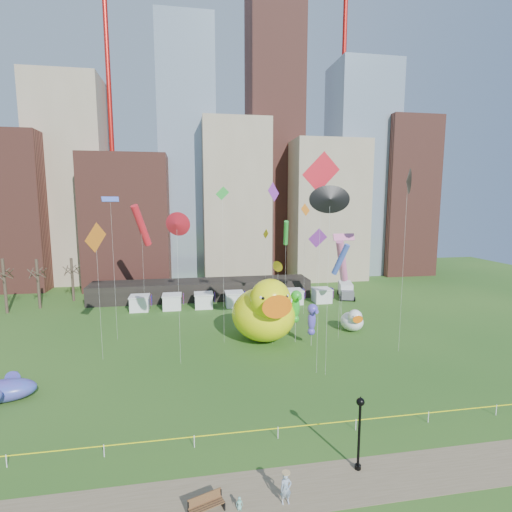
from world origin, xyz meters
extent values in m
plane|color=#25531A|center=(0.00, 0.00, 0.00)|extent=(160.00, 160.00, 0.00)
cube|color=brown|center=(0.00, -5.00, 0.01)|extent=(70.00, 4.00, 0.02)
cube|color=brown|center=(-42.00, 58.00, 15.00)|extent=(18.00, 14.00, 30.00)
cube|color=gray|center=(-30.00, 62.00, 21.00)|extent=(14.00, 12.00, 42.00)
cube|color=brown|center=(-18.00, 56.00, 13.00)|extent=(16.00, 14.00, 26.00)
cube|color=#8C9EB2|center=(-6.00, 64.00, 27.50)|extent=(12.00, 12.00, 55.00)
cube|color=gray|center=(4.00, 60.00, 17.00)|extent=(14.00, 14.00, 34.00)
cube|color=brown|center=(14.00, 66.00, 34.00)|extent=(12.00, 12.00, 68.00)
cube|color=gray|center=(24.00, 58.00, 15.00)|extent=(16.00, 14.00, 30.00)
cube|color=#8C9EB2|center=(34.00, 62.00, 24.00)|extent=(14.00, 12.00, 48.00)
cube|color=brown|center=(44.00, 60.00, 18.00)|extent=(12.00, 12.00, 36.00)
cylinder|color=red|center=(-22.00, 64.00, 38.00)|extent=(1.00, 1.00, 76.00)
cylinder|color=red|center=(30.00, 64.00, 38.00)|extent=(1.00, 1.00, 76.00)
cube|color=black|center=(-4.00, 42.00, 1.60)|extent=(38.00, 6.00, 3.20)
cube|color=white|center=(-14.00, 36.00, 1.10)|extent=(2.80, 2.80, 2.20)
cube|color=red|center=(-12.20, 36.00, 1.60)|extent=(0.08, 1.40, 1.60)
cube|color=white|center=(-9.00, 36.00, 1.10)|extent=(2.80, 2.80, 2.20)
cube|color=red|center=(-7.20, 36.00, 1.60)|extent=(0.08, 1.40, 1.60)
cube|color=white|center=(-4.00, 36.00, 1.10)|extent=(2.80, 2.80, 2.20)
cube|color=red|center=(-2.20, 36.00, 1.60)|extent=(0.08, 1.40, 1.60)
cube|color=white|center=(1.00, 36.00, 1.10)|extent=(2.80, 2.80, 2.20)
cube|color=red|center=(2.80, 36.00, 1.60)|extent=(0.08, 1.40, 1.60)
cube|color=white|center=(6.00, 36.00, 1.10)|extent=(2.80, 2.80, 2.20)
cube|color=red|center=(7.80, 36.00, 1.60)|extent=(0.08, 1.40, 1.60)
cube|color=white|center=(11.00, 36.00, 1.10)|extent=(2.80, 2.80, 2.20)
cube|color=red|center=(12.80, 36.00, 1.60)|extent=(0.08, 1.40, 1.60)
cube|color=white|center=(16.00, 36.00, 1.10)|extent=(2.80, 2.80, 2.20)
cube|color=red|center=(17.80, 36.00, 1.60)|extent=(0.08, 1.40, 1.60)
cylinder|color=#382B21|center=(-30.00, 40.00, 4.00)|extent=(0.44, 0.44, 8.00)
cylinder|color=#382B21|center=(-26.00, 44.00, 3.75)|extent=(0.44, 0.44, 7.50)
cylinder|color=#382B21|center=(-34.00, 38.00, 4.25)|extent=(0.44, 0.44, 8.50)
cylinder|color=white|center=(-18.00, 0.00, 0.45)|extent=(0.06, 0.06, 0.90)
cylinder|color=white|center=(-12.00, 0.00, 0.45)|extent=(0.06, 0.06, 0.90)
cylinder|color=white|center=(-6.00, 0.00, 0.45)|extent=(0.06, 0.06, 0.90)
cylinder|color=white|center=(0.00, 0.00, 0.45)|extent=(0.06, 0.06, 0.90)
cylinder|color=white|center=(6.00, 0.00, 0.45)|extent=(0.06, 0.06, 0.90)
cylinder|color=white|center=(12.00, 0.00, 0.45)|extent=(0.06, 0.06, 0.90)
cylinder|color=white|center=(18.00, 0.00, 0.45)|extent=(0.06, 0.06, 0.90)
cube|color=#FDFF0D|center=(0.00, 0.00, 0.80)|extent=(50.00, 0.02, 0.07)
ellipsoid|color=#F9FF0D|center=(2.80, 20.23, 3.21)|extent=(8.56, 9.78, 6.42)
ellipsoid|color=#F9FF0D|center=(2.48, 23.76, 3.04)|extent=(2.27, 1.84, 2.60)
sphere|color=#F9FF0D|center=(3.06, 17.37, 5.79)|extent=(5.24, 5.24, 4.82)
cone|color=orange|center=(3.24, 15.33, 5.63)|extent=(2.84, 2.40, 2.65)
sphere|color=white|center=(1.86, 15.93, 6.43)|extent=(0.87, 0.87, 0.87)
sphere|color=white|center=(4.50, 16.17, 6.43)|extent=(0.87, 0.87, 0.87)
sphere|color=black|center=(1.89, 15.52, 6.43)|extent=(0.43, 0.43, 0.43)
sphere|color=black|center=(4.54, 15.76, 6.43)|extent=(0.43, 0.43, 0.43)
ellipsoid|color=white|center=(15.05, 21.43, 1.23)|extent=(3.18, 3.67, 2.45)
ellipsoid|color=white|center=(15.13, 22.78, 1.16)|extent=(0.85, 0.68, 0.99)
sphere|color=white|center=(14.98, 20.33, 2.21)|extent=(1.96, 1.96, 1.84)
cone|color=orange|center=(14.93, 19.55, 2.15)|extent=(1.06, 0.89, 1.01)
sphere|color=white|center=(14.44, 19.86, 2.46)|extent=(0.33, 0.33, 0.33)
sphere|color=white|center=(15.45, 19.80, 2.46)|extent=(0.33, 0.33, 0.33)
sphere|color=black|center=(14.43, 19.70, 2.46)|extent=(0.17, 0.17, 0.17)
sphere|color=black|center=(15.44, 19.64, 2.46)|extent=(0.17, 0.17, 0.17)
cylinder|color=silver|center=(6.48, 18.61, 2.20)|extent=(0.03, 0.03, 4.41)
ellipsoid|color=green|center=(6.48, 18.61, 4.41)|extent=(1.17, 1.02, 2.63)
sphere|color=green|center=(6.48, 18.46, 5.81)|extent=(1.56, 1.56, 1.34)
cone|color=green|center=(6.48, 17.85, 5.75)|extent=(0.61, 0.91, 0.47)
sphere|color=green|center=(6.48, 18.66, 2.90)|extent=(0.94, 0.94, 0.94)
cylinder|color=silver|center=(7.99, 16.98, 1.60)|extent=(0.03, 0.03, 3.19)
ellipsoid|color=#5041C4|center=(7.99, 16.98, 3.19)|extent=(1.15, 1.02, 2.50)
sphere|color=#5041C4|center=(7.99, 16.83, 4.53)|extent=(1.54, 1.54, 1.27)
cone|color=#5041C4|center=(7.99, 16.26, 4.47)|extent=(0.63, 0.88, 0.45)
sphere|color=#5041C4|center=(7.99, 17.03, 1.76)|extent=(0.89, 0.89, 0.89)
ellipsoid|color=#603CA5|center=(-21.90, 9.29, 0.92)|extent=(5.06, 3.14, 1.84)
cone|color=#603CA5|center=(-22.22, 11.84, 1.20)|extent=(1.46, 1.62, 1.29)
cube|color=#552C1D|center=(-5.41, -6.00, 0.51)|extent=(2.04, 1.17, 0.07)
cube|color=#552C1D|center=(-5.49, -5.75, 0.79)|extent=(1.91, 0.79, 0.50)
cube|color=black|center=(-4.50, -5.68, 0.26)|extent=(0.26, 0.59, 0.48)
cylinder|color=black|center=(4.33, -4.03, 0.16)|extent=(0.41, 0.41, 0.28)
cylinder|color=black|center=(4.33, -4.03, 2.25)|extent=(0.17, 0.17, 4.47)
sphere|color=black|center=(4.33, -4.03, 4.63)|extent=(0.52, 0.52, 0.52)
cone|color=black|center=(4.33, -4.03, 4.91)|extent=(0.19, 0.19, 0.23)
cube|color=white|center=(21.55, 39.09, 1.41)|extent=(3.34, 4.99, 2.28)
cube|color=#595960|center=(20.75, 36.27, 0.96)|extent=(2.47, 2.15, 1.46)
cylinder|color=black|center=(20.00, 37.81, 0.41)|extent=(0.44, 0.85, 0.82)
cylinder|color=black|center=(22.20, 37.20, 0.41)|extent=(0.44, 0.85, 0.82)
cylinder|color=black|center=(20.84, 40.80, 0.41)|extent=(0.44, 0.85, 0.82)
cylinder|color=black|center=(23.04, 40.18, 0.41)|extent=(0.44, 0.85, 0.82)
imported|color=silver|center=(-0.93, -6.00, 0.94)|extent=(0.70, 0.48, 1.84)
imported|color=silver|center=(-3.59, -6.00, 0.40)|extent=(0.27, 0.20, 0.76)
cylinder|color=silver|center=(-7.24, 14.44, 7.41)|extent=(0.02, 0.02, 14.81)
cone|color=red|center=(-7.24, 14.44, 14.81)|extent=(1.87, 1.92, 2.39)
cylinder|color=silver|center=(16.41, 28.67, 4.12)|extent=(0.02, 0.02, 8.24)
cylinder|color=pink|center=(16.41, 28.67, 8.24)|extent=(3.34, 3.71, 6.60)
cylinder|color=silver|center=(17.43, 13.73, 9.60)|extent=(0.02, 0.02, 19.21)
cone|color=black|center=(17.43, 13.73, 19.21)|extent=(1.49, 2.59, 2.72)
cylinder|color=silver|center=(6.93, 25.59, 6.41)|extent=(0.02, 0.02, 12.82)
cylinder|color=green|center=(6.93, 25.59, 12.82)|extent=(0.99, 2.12, 3.48)
cylinder|color=silver|center=(5.27, 31.24, 6.12)|extent=(0.02, 0.02, 12.24)
cube|color=yellow|center=(5.27, 31.24, 12.24)|extent=(0.57, 1.42, 1.51)
cylinder|color=silver|center=(12.15, 18.88, 5.02)|extent=(0.02, 0.02, 10.03)
cylinder|color=blue|center=(12.15, 18.88, 10.03)|extent=(1.99, 2.29, 4.03)
cylinder|color=silver|center=(-15.61, 16.96, 6.67)|extent=(0.02, 0.02, 13.34)
cube|color=orange|center=(-15.61, 16.96, 13.34)|extent=(1.54, 2.75, 3.13)
cylinder|color=silver|center=(3.65, 18.66, 9.07)|extent=(0.02, 0.02, 18.13)
cube|color=purple|center=(3.65, 18.66, 18.13)|extent=(1.64, 1.51, 2.20)
cylinder|color=silver|center=(-12.96, 33.66, 6.77)|extent=(0.02, 0.02, 13.53)
cylinder|color=red|center=(-12.96, 33.66, 13.53)|extent=(2.97, 3.67, 6.31)
cylinder|color=silver|center=(13.54, 21.42, 6.26)|extent=(0.02, 0.02, 12.53)
cube|color=pink|center=(13.54, 21.42, 12.53)|extent=(3.01, 0.80, 0.92)
cylinder|color=silver|center=(6.95, 9.22, 8.63)|extent=(0.02, 0.02, 17.25)
cone|color=black|center=(6.95, 9.22, 17.25)|extent=(2.62, 0.55, 2.60)
cylinder|color=silver|center=(-2.13, 19.88, 9.00)|extent=(0.02, 0.02, 17.99)
cube|color=green|center=(-2.13, 19.88, 17.99)|extent=(1.59, 0.15, 1.59)
cylinder|color=silver|center=(4.67, 20.44, 4.57)|extent=(0.02, 0.02, 9.14)
cone|color=yellow|center=(4.67, 20.44, 9.14)|extent=(0.72, 1.23, 1.29)
cylinder|color=silver|center=(-15.11, 22.91, 8.66)|extent=(0.02, 0.02, 17.32)
cube|color=blue|center=(-15.11, 22.91, 17.32)|extent=(1.90, 1.17, 0.62)
cylinder|color=silver|center=(10.91, 29.78, 7.92)|extent=(0.02, 0.02, 15.84)
cube|color=orange|center=(10.91, 29.78, 15.84)|extent=(1.63, 0.95, 1.86)
cylinder|color=silver|center=(12.02, 27.23, 5.94)|extent=(0.02, 0.02, 11.87)
cube|color=purple|center=(12.02, 27.23, 11.87)|extent=(2.27, 1.72, 2.82)
cylinder|color=silver|center=(6.26, 9.88, 9.88)|extent=(0.02, 0.02, 19.77)
cube|color=red|center=(6.26, 9.88, 19.77)|extent=(3.81, 0.44, 3.83)
camera|label=1|loc=(-5.96, -25.13, 17.08)|focal=27.00mm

